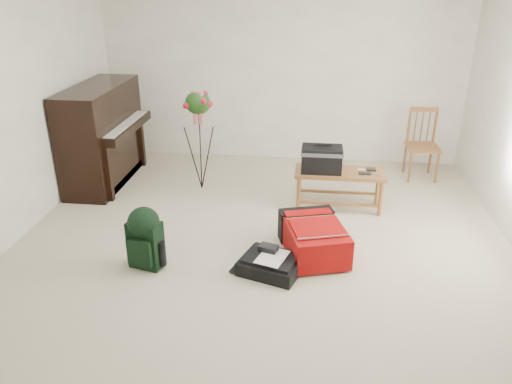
# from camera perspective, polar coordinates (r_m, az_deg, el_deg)

# --- Properties ---
(floor) EXTENTS (5.00, 5.50, 0.01)m
(floor) POSITION_cam_1_polar(r_m,az_deg,el_deg) (4.94, 0.47, -6.91)
(floor) COLOR beige
(floor) RESTS_ON ground
(wall_back) EXTENTS (5.00, 0.04, 2.50)m
(wall_back) POSITION_cam_1_polar(r_m,az_deg,el_deg) (7.10, 3.00, 13.53)
(wall_back) COLOR white
(wall_back) RESTS_ON floor
(piano) EXTENTS (0.71, 1.50, 1.25)m
(piano) POSITION_cam_1_polar(r_m,az_deg,el_deg) (6.67, -17.04, 6.06)
(piano) COLOR black
(piano) RESTS_ON floor
(bench) EXTENTS (1.02, 0.41, 0.78)m
(bench) POSITION_cam_1_polar(r_m,az_deg,el_deg) (5.68, 8.17, 3.30)
(bench) COLOR #915B2F
(bench) RESTS_ON floor
(dining_chair) EXTENTS (0.42, 0.42, 0.91)m
(dining_chair) POSITION_cam_1_polar(r_m,az_deg,el_deg) (6.92, 18.48, 5.14)
(dining_chair) COLOR #915B2F
(dining_chair) RESTS_ON floor
(red_suitcase) EXTENTS (0.72, 0.91, 0.33)m
(red_suitcase) POSITION_cam_1_polar(r_m,az_deg,el_deg) (4.91, 6.64, -4.93)
(red_suitcase) COLOR #AC070E
(red_suitcase) RESTS_ON floor
(black_duffel) EXTENTS (0.64, 0.57, 0.22)m
(black_duffel) POSITION_cam_1_polar(r_m,az_deg,el_deg) (4.62, 1.71, -8.17)
(black_duffel) COLOR black
(black_duffel) RESTS_ON floor
(green_backpack) EXTENTS (0.34, 0.31, 0.60)m
(green_backpack) POSITION_cam_1_polar(r_m,az_deg,el_deg) (4.68, -12.61, -4.80)
(green_backpack) COLOR black
(green_backpack) RESTS_ON floor
(flower_stand) EXTENTS (0.51, 0.51, 1.28)m
(flower_stand) POSITION_cam_1_polar(r_m,az_deg,el_deg) (6.18, -6.45, 5.80)
(flower_stand) COLOR black
(flower_stand) RESTS_ON floor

